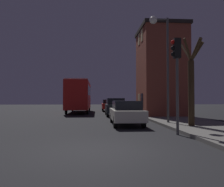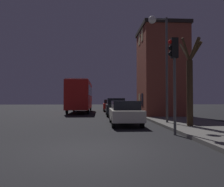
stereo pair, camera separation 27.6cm
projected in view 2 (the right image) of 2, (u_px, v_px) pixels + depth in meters
ground_plane at (93, 151)px, 6.60m from camera, size 120.00×120.00×0.00m
brick_building at (161, 71)px, 20.27m from camera, size 4.06×4.93×8.08m
streetlamp at (160, 45)px, 13.54m from camera, size 1.21×0.48×6.61m
traffic_light at (174, 65)px, 9.72m from camera, size 0.43×0.24×4.33m
bare_tree at (190, 83)px, 11.71m from camera, size 1.20×2.27×4.71m
bus at (80, 94)px, 26.15m from camera, size 2.45×9.14×3.70m
car_near_lane at (125, 112)px, 13.47m from camera, size 1.78×4.44×1.49m
car_mid_lane at (115, 107)px, 20.88m from camera, size 1.78×4.48×1.68m
car_far_lane at (110, 105)px, 29.14m from camera, size 1.80×4.50×1.54m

